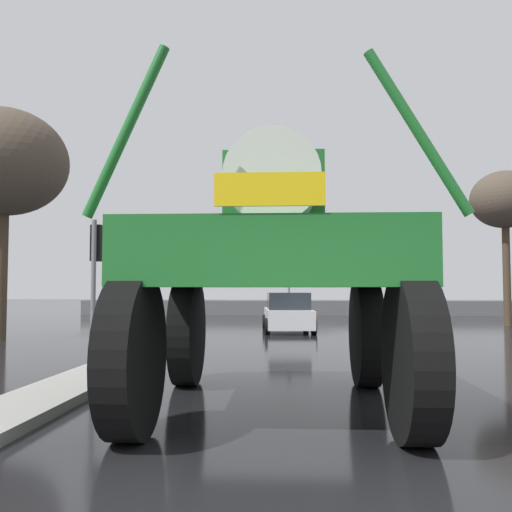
{
  "coord_description": "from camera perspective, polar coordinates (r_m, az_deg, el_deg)",
  "views": [
    {
      "loc": [
        -0.32,
        -3.74,
        1.7
      ],
      "look_at": [
        -1.01,
        6.22,
        2.27
      ],
      "focal_mm": 39.43,
      "sensor_mm": 36.0,
      "label": 1
    }
  ],
  "objects": [
    {
      "name": "bare_tree_right",
      "position": [
        28.34,
        23.93,
        5.13
      ],
      "size": [
        3.1,
        3.1,
        7.08
      ],
      "color": "#473828",
      "rests_on": "ground"
    },
    {
      "name": "ground_plane",
      "position": [
        21.81,
        4.82,
        -7.71
      ],
      "size": [
        120.0,
        120.0,
        0.0
      ],
      "primitive_type": "plane",
      "color": "black"
    },
    {
      "name": "sedan_ahead",
      "position": [
        22.0,
        3.26,
        -5.82
      ],
      "size": [
        2.16,
        4.23,
        1.52
      ],
      "rotation": [
        0.0,
        0.0,
        1.66
      ],
      "color": "silver",
      "rests_on": "ground"
    },
    {
      "name": "traffic_signal_near_left",
      "position": [
        13.51,
        -15.89,
        -0.29
      ],
      "size": [
        0.24,
        0.54,
        3.26
      ],
      "color": "slate",
      "rests_on": "ground"
    },
    {
      "name": "bare_tree_left",
      "position": [
        20.64,
        -24.21,
        8.58
      ],
      "size": [
        4.17,
        4.17,
        7.65
      ],
      "color": "#473828",
      "rests_on": "ground"
    },
    {
      "name": "traffic_signal_far_left",
      "position": [
        31.76,
        3.35,
        -1.71
      ],
      "size": [
        0.24,
        0.55,
        3.5
      ],
      "color": "slate",
      "rests_on": "ground"
    },
    {
      "name": "roadside_barrier",
      "position": [
        35.22,
        4.49,
        -5.28
      ],
      "size": [
        27.91,
        0.24,
        0.9
      ],
      "primitive_type": "cube",
      "color": "#59595B",
      "rests_on": "ground"
    },
    {
      "name": "median_island",
      "position": [
        8.11,
        -24.12,
        -14.55
      ],
      "size": [
        1.13,
        10.45,
        0.15
      ],
      "primitive_type": "cube",
      "color": "#9E9B93",
      "rests_on": "ground"
    },
    {
      "name": "oversize_sprayer",
      "position": [
        8.09,
        1.82,
        -1.1
      ],
      "size": [
        4.34,
        5.49,
        4.46
      ],
      "rotation": [
        0.0,
        0.0,
        1.59
      ],
      "color": "black",
      "rests_on": "ground"
    }
  ]
}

